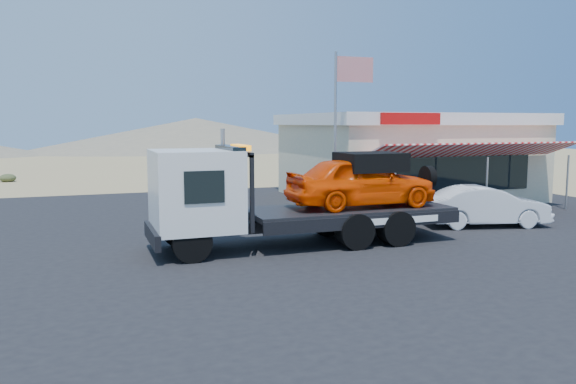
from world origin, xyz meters
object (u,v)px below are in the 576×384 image
at_px(white_sedan, 485,206).
at_px(jerky_store, 406,155).
at_px(tow_truck, 298,192).
at_px(flagpole, 341,116).

height_order(white_sedan, jerky_store, jerky_store).
bearing_deg(tow_truck, jerky_store, 43.38).
distance_m(jerky_store, flagpole, 7.36).
relative_size(jerky_store, flagpole, 1.73).
xyz_separation_m(tow_truck, jerky_store, (8.69, 8.21, 0.43)).
bearing_deg(white_sedan, jerky_store, 2.17).
xyz_separation_m(tow_truck, white_sedan, (7.06, 0.60, -0.86)).
height_order(white_sedan, flagpole, flagpole).
distance_m(white_sedan, jerky_store, 7.89).
bearing_deg(jerky_store, flagpole, -141.21).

